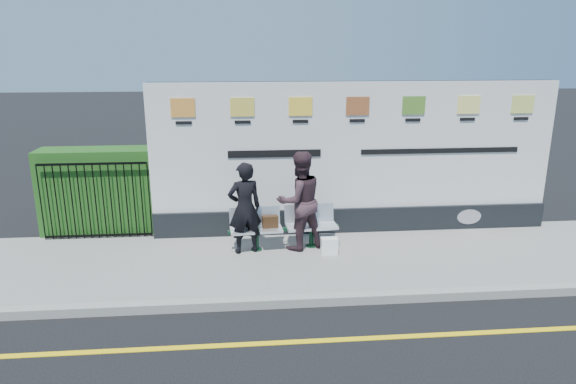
{
  "coord_description": "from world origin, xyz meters",
  "views": [
    {
      "loc": [
        -1.71,
        -5.94,
        3.77
      ],
      "look_at": [
        -0.92,
        2.87,
        1.25
      ],
      "focal_mm": 32.0,
      "sensor_mm": 36.0,
      "label": 1
    }
  ],
  "objects_px": {
    "billboard": "(354,169)",
    "woman_left": "(245,208)",
    "bench": "(284,237)",
    "woman_right": "(300,201)"
  },
  "relations": [
    {
      "from": "billboard",
      "to": "bench",
      "type": "bearing_deg",
      "value": -150.11
    },
    {
      "from": "billboard",
      "to": "bench",
      "type": "height_order",
      "value": "billboard"
    },
    {
      "from": "woman_right",
      "to": "woman_left",
      "type": "bearing_deg",
      "value": -14.23
    },
    {
      "from": "woman_right",
      "to": "bench",
      "type": "bearing_deg",
      "value": -20.98
    },
    {
      "from": "woman_left",
      "to": "woman_right",
      "type": "height_order",
      "value": "woman_right"
    },
    {
      "from": "bench",
      "to": "woman_right",
      "type": "distance_m",
      "value": 0.76
    },
    {
      "from": "billboard",
      "to": "bench",
      "type": "relative_size",
      "value": 4.03
    },
    {
      "from": "woman_left",
      "to": "woman_right",
      "type": "xyz_separation_m",
      "value": [
        1.01,
        0.11,
        0.08
      ]
    },
    {
      "from": "billboard",
      "to": "woman_left",
      "type": "xyz_separation_m",
      "value": [
        -2.2,
        -0.96,
        -0.45
      ]
    },
    {
      "from": "billboard",
      "to": "woman_right",
      "type": "bearing_deg",
      "value": -144.5
    }
  ]
}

